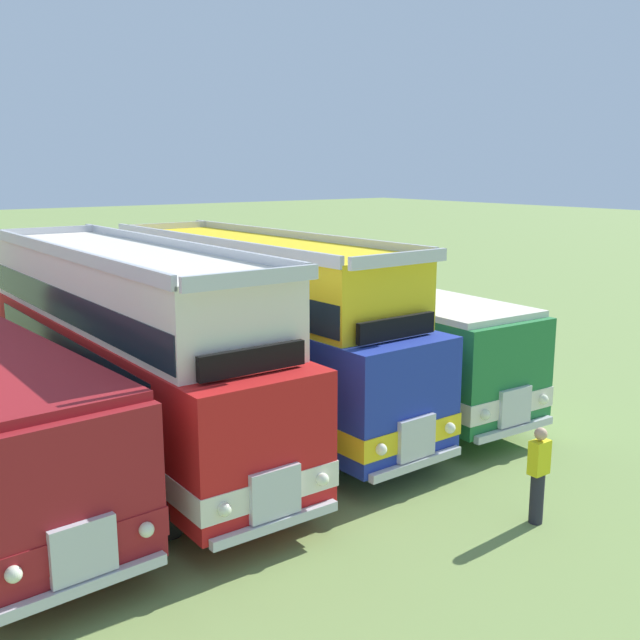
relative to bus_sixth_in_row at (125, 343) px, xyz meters
name	(u,v)px	position (x,y,z in m)	size (l,w,h in m)	color
bus_sixth_in_row	(125,343)	(0.00, 0.00, 0.00)	(2.64, 11.56, 4.52)	red
bus_seventh_in_row	(256,324)	(3.29, 0.01, 0.00)	(2.82, 10.76, 4.52)	#1E339E
bus_eighth_in_row	(366,332)	(6.58, -0.15, -0.61)	(2.94, 10.38, 2.99)	#237538
marshal_person	(538,474)	(4.30, -7.51, -1.48)	(0.36, 0.24, 1.73)	#23232D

